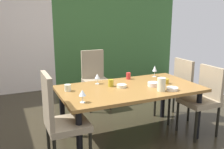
# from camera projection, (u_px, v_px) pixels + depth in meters

# --- Properties ---
(ground_plane) EXTENTS (5.87, 5.82, 0.02)m
(ground_plane) POSITION_uv_depth(u_px,v_px,m) (115.00, 144.00, 3.29)
(ground_plane) COLOR #2E281B
(garden_window_panel) EXTENTS (3.13, 0.10, 2.86)m
(garden_window_panel) POSITION_uv_depth(u_px,v_px,m) (117.00, 24.00, 6.04)
(garden_window_panel) COLOR #3D6B34
(garden_window_panel) RESTS_ON ground_plane
(dining_table) EXTENTS (1.85, 1.00, 0.72)m
(dining_table) POSITION_uv_depth(u_px,v_px,m) (130.00, 93.00, 3.31)
(dining_table) COLOR olive
(dining_table) RESTS_ON ground_plane
(chair_right_near) EXTENTS (0.44, 0.44, 0.96)m
(chair_right_near) POSITION_uv_depth(u_px,v_px,m) (203.00, 96.00, 3.46)
(chair_right_near) COLOR gray
(chair_right_near) RESTS_ON ground_plane
(chair_right_far) EXTENTS (0.44, 0.44, 0.96)m
(chair_right_far) POSITION_uv_depth(u_px,v_px,m) (177.00, 85.00, 3.98)
(chair_right_far) COLOR gray
(chair_right_far) RESTS_ON ground_plane
(chair_left_near) EXTENTS (0.44, 0.44, 1.07)m
(chair_left_near) POSITION_uv_depth(u_px,v_px,m) (59.00, 117.00, 2.66)
(chair_left_near) COLOR gray
(chair_left_near) RESTS_ON ground_plane
(chair_head_far) EXTENTS (0.44, 0.45, 1.03)m
(chair_head_far) POSITION_uv_depth(u_px,v_px,m) (95.00, 76.00, 4.50)
(chair_head_far) COLOR gray
(chair_head_far) RESTS_ON ground_plane
(wine_glass_left) EXTENTS (0.07, 0.07, 0.18)m
(wine_glass_left) POSITION_uv_depth(u_px,v_px,m) (155.00, 69.00, 3.82)
(wine_glass_left) COLOR silver
(wine_glass_left) RESTS_ON dining_table
(wine_glass_west) EXTENTS (0.07, 0.07, 0.14)m
(wine_glass_west) POSITION_uv_depth(u_px,v_px,m) (97.00, 76.00, 3.42)
(wine_glass_west) COLOR silver
(wine_glass_west) RESTS_ON dining_table
(wine_glass_center) EXTENTS (0.08, 0.08, 0.14)m
(wine_glass_center) POSITION_uv_depth(u_px,v_px,m) (82.00, 93.00, 2.70)
(wine_glass_center) COLOR silver
(wine_glass_center) RESTS_ON dining_table
(serving_bowl_east) EXTENTS (0.15, 0.15, 0.05)m
(serving_bowl_east) POSITION_uv_depth(u_px,v_px,m) (153.00, 84.00, 3.34)
(serving_bowl_east) COLOR beige
(serving_bowl_east) RESTS_ON dining_table
(serving_bowl_corner) EXTENTS (0.15, 0.15, 0.04)m
(serving_bowl_corner) POSITION_uv_depth(u_px,v_px,m) (172.00, 89.00, 3.16)
(serving_bowl_corner) COLOR white
(serving_bowl_corner) RESTS_ON dining_table
(serving_bowl_south) EXTENTS (0.13, 0.13, 0.04)m
(serving_bowl_south) POSITION_uv_depth(u_px,v_px,m) (122.00, 86.00, 3.28)
(serving_bowl_south) COLOR beige
(serving_bowl_south) RESTS_ON dining_table
(cup_near_shelf) EXTENTS (0.07, 0.07, 0.07)m
(cup_near_shelf) POSITION_uv_depth(u_px,v_px,m) (166.00, 81.00, 3.45)
(cup_near_shelf) COLOR #B69422
(cup_near_shelf) RESTS_ON dining_table
(cup_near_window) EXTENTS (0.07, 0.07, 0.09)m
(cup_near_window) POSITION_uv_depth(u_px,v_px,m) (111.00, 83.00, 3.32)
(cup_near_window) COLOR #AE9721
(cup_near_window) RESTS_ON dining_table
(cup_right) EXTENTS (0.08, 0.08, 0.08)m
(cup_right) POSITION_uv_depth(u_px,v_px,m) (68.00, 88.00, 3.12)
(cup_right) COLOR beige
(cup_right) RESTS_ON dining_table
(cup_front) EXTENTS (0.07, 0.07, 0.10)m
(cup_front) POSITION_uv_depth(u_px,v_px,m) (128.00, 76.00, 3.69)
(cup_front) COLOR #BB2F2D
(cup_front) RESTS_ON dining_table
(pitcher_north) EXTENTS (0.12, 0.11, 0.17)m
(pitcher_north) POSITION_uv_depth(u_px,v_px,m) (161.00, 84.00, 3.11)
(pitcher_north) COLOR beige
(pitcher_north) RESTS_ON dining_table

